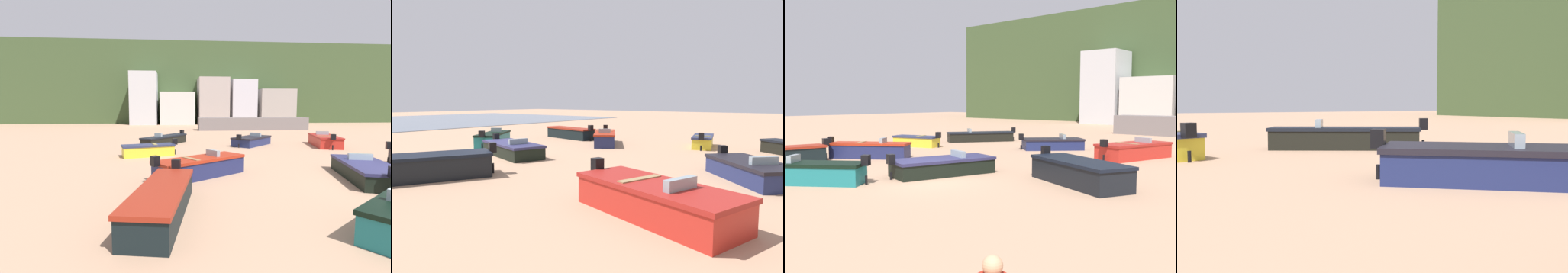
# 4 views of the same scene
# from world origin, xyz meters

# --- Properties ---
(ground_plane) EXTENTS (160.00, 160.00, 0.00)m
(ground_plane) POSITION_xyz_m (0.00, 0.00, 0.00)
(ground_plane) COLOR tan
(townhouse_far_left) EXTENTS (5.22, 5.45, 10.33)m
(townhouse_far_left) POSITION_xyz_m (-14.39, 46.72, 5.16)
(townhouse_far_left) COLOR #B9BBBE
(townhouse_far_left) RESTS_ON ground
(townhouse_left) EXTENTS (6.83, 6.17, 6.40)m
(townhouse_left) POSITION_xyz_m (-7.75, 47.08, 3.20)
(townhouse_left) COLOR beige
(townhouse_left) RESTS_ON ground
(boat_black_0) EXTENTS (3.95, 5.01, 1.09)m
(boat_black_0) POSITION_xyz_m (-9.34, 14.01, 0.40)
(boat_black_0) COLOR black
(boat_black_0) RESTS_ON ground
(boat_yellow_3) EXTENTS (3.67, 2.09, 1.08)m
(boat_yellow_3) POSITION_xyz_m (-10.23, 8.19, 0.39)
(boat_yellow_3) COLOR gold
(boat_yellow_3) RESTS_ON ground
(boat_navy_4) EXTENTS (4.00, 4.05, 1.06)m
(boat_navy_4) POSITION_xyz_m (-2.04, 12.94, 0.38)
(boat_navy_4) COLOR navy
(boat_navy_4) RESTS_ON ground
(boat_navy_5) EXTENTS (4.41, 3.60, 1.19)m
(boat_navy_5) POSITION_xyz_m (-7.44, 2.44, 0.45)
(boat_navy_5) COLOR navy
(boat_navy_5) RESTS_ON ground
(boat_black_6) EXTENTS (2.93, 4.83, 1.05)m
(boat_black_6) POSITION_xyz_m (-0.33, 1.34, 0.38)
(boat_black_6) COLOR black
(boat_black_6) RESTS_ON ground
(boat_black_7) EXTENTS (4.78, 3.41, 1.27)m
(boat_black_7) POSITION_xyz_m (5.21, 3.23, 0.48)
(boat_black_7) COLOR black
(boat_black_7) RESTS_ON ground
(boat_red_8) EXTENTS (2.93, 4.96, 1.20)m
(boat_red_8) POSITION_xyz_m (3.82, 11.99, 0.45)
(boat_red_8) COLOR red
(boat_red_8) RESTS_ON ground
(boat_teal_9) EXTENTS (4.11, 3.46, 1.15)m
(boat_teal_9) POSITION_xyz_m (-2.64, -3.45, 0.43)
(boat_teal_9) COLOR #1A6F74
(boat_teal_9) RESTS_ON ground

